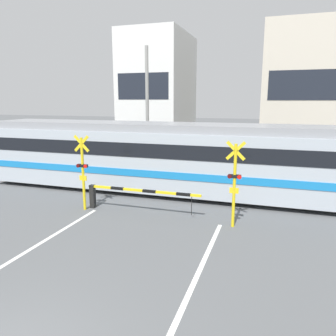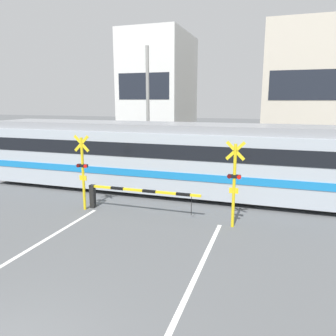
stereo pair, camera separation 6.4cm
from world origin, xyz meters
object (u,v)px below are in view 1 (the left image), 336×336
Objects in this scene: commuter_train at (173,156)px; crossing_barrier_far at (219,168)px; crossing_barrier_near at (123,193)px; crossing_signal_left at (83,169)px; pedestrian at (188,156)px; crossing_signal_right at (234,181)px.

commuter_train is 3.62m from crossing_barrier_far.
crossing_barrier_near is at bearing -108.83° from commuter_train.
commuter_train reaches higher than crossing_barrier_near.
commuter_train is at bearing -120.19° from crossing_barrier_far.
crossing_barrier_near is (-1.11, -3.26, -1.06)m from commuter_train.
crossing_signal_left reaches higher than crossing_barrier_far.
crossing_signal_right is at bearing -65.18° from pedestrian.
crossing_barrier_far is 8.01m from crossing_signal_left.
crossing_signal_right is at bearing 0.00° from crossing_signal_left.
crossing_barrier_near is 4.58m from crossing_signal_right.
pedestrian is (-0.54, 4.84, -0.76)m from commuter_train.
crossing_barrier_near is at bearing -94.07° from pedestrian.
crossing_barrier_far is 1.53× the size of crossing_signal_left.
crossing_signal_right is (4.47, -0.32, 0.95)m from crossing_barrier_near.
crossing_barrier_near is at bearing 11.16° from crossing_signal_left.
crossing_signal_right is at bearing -4.08° from crossing_barrier_near.
crossing_signal_left reaches higher than pedestrian.
crossing_barrier_far is 2.64× the size of pedestrian.
crossing_signal_left is 1.72× the size of pedestrian.
crossing_barrier_near is 8.13m from pedestrian.
crossing_signal_right is (6.09, 0.00, 0.00)m from crossing_signal_left.
pedestrian is at bearing 114.82° from crossing_signal_right.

